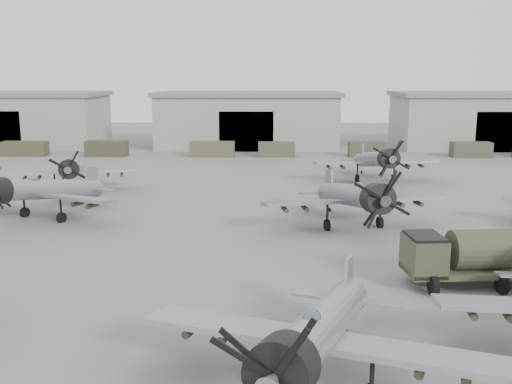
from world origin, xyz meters
TOP-DOWN VIEW (x-y plane):
  - ground at (0.00, 0.00)m, footprint 220.00×220.00m
  - hangar_left at (-38.00, 61.96)m, footprint 29.00×14.80m
  - hangar_center at (0.00, 61.96)m, footprint 29.00×14.80m
  - hangar_right at (38.00, 61.96)m, footprint 29.00×14.80m
  - support_truck_1 at (-31.34, 50.00)m, footprint 6.27×2.20m
  - support_truck_2 at (-19.60, 50.00)m, footprint 5.79×2.20m
  - support_truck_3 at (-4.61, 50.00)m, footprint 6.25×2.20m
  - support_truck_4 at (4.45, 50.00)m, footprint 5.09×2.20m
  - support_truck_5 at (17.13, 50.00)m, footprint 5.01×2.20m
  - support_truck_6 at (31.65, 50.00)m, footprint 5.43×2.20m
  - aircraft_near_1 at (4.97, -11.48)m, footprint 12.93×11.65m
  - aircraft_mid_1 at (-14.56, 13.37)m, footprint 12.74×11.55m
  - aircraft_mid_2 at (9.69, 11.07)m, footprint 13.76×12.38m
  - aircraft_far_0 at (-15.69, 24.52)m, footprint 12.08×10.87m
  - aircraft_far_1 at (14.83, 30.42)m, footprint 13.35×12.02m
  - fuel_tanker at (14.57, -0.24)m, footprint 8.19×4.17m

SIDE VIEW (x-z plane):
  - ground at x=0.00m, z-range 0.00..0.00m
  - support_truck_4 at x=4.45m, z-range 0.00..2.02m
  - support_truck_1 at x=-31.34m, z-range 0.00..2.04m
  - support_truck_3 at x=-4.61m, z-range 0.00..2.08m
  - support_truck_6 at x=31.65m, z-range 0.00..2.10m
  - support_truck_5 at x=17.13m, z-range 0.00..2.12m
  - support_truck_2 at x=-19.60m, z-range 0.00..2.17m
  - fuel_tanker at x=14.57m, z-range 0.23..3.31m
  - aircraft_far_0 at x=-15.69m, z-range -0.22..4.59m
  - aircraft_near_1 at x=4.97m, z-range -0.23..4.96m
  - aircraft_mid_1 at x=-14.56m, z-range -0.24..4.99m
  - aircraft_far_1 at x=14.83m, z-range -0.24..5.07m
  - aircraft_mid_2 at x=9.69m, z-range -0.25..5.22m
  - hangar_left at x=-38.00m, z-range 0.02..8.72m
  - hangar_center at x=0.00m, z-range 0.02..8.72m
  - hangar_right at x=38.00m, z-range 0.02..8.72m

